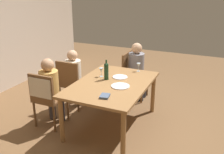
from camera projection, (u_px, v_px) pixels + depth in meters
name	position (u px, v px, depth m)	size (l,w,h in m)	color
ground_plane	(112.00, 125.00, 4.30)	(10.00, 10.00, 0.00)	brown
dining_table	(112.00, 88.00, 4.07)	(1.58, 1.10, 0.74)	olive
chair_far_right	(71.00, 81.00, 4.69)	(0.44, 0.44, 0.92)	brown
chair_far_left	(45.00, 93.00, 4.03)	(0.45, 0.44, 0.92)	brown
chair_right_end	(132.00, 72.00, 5.15)	(0.44, 0.44, 0.92)	brown
person_woman_host	(74.00, 74.00, 4.76)	(0.33, 0.29, 1.09)	#33333D
person_man_bearded	(50.00, 87.00, 4.14)	(0.35, 0.30, 1.12)	#33333D
person_man_guest	(137.00, 67.00, 5.06)	(0.30, 0.35, 1.13)	#33333D
wine_bottle_tall_green	(106.00, 71.00, 4.14)	(0.07, 0.07, 0.33)	#19381E
wine_glass_near_left	(101.00, 70.00, 4.28)	(0.07, 0.07, 0.15)	silver
wine_glass_centre	(139.00, 65.00, 4.53)	(0.07, 0.07, 0.15)	silver
dinner_plate_host	(120.00, 77.00, 4.27)	(0.25, 0.25, 0.01)	white
dinner_plate_guest_left	(120.00, 86.00, 3.90)	(0.28, 0.28, 0.01)	white
folded_napkin	(105.00, 96.00, 3.55)	(0.16, 0.12, 0.03)	#4C5B75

